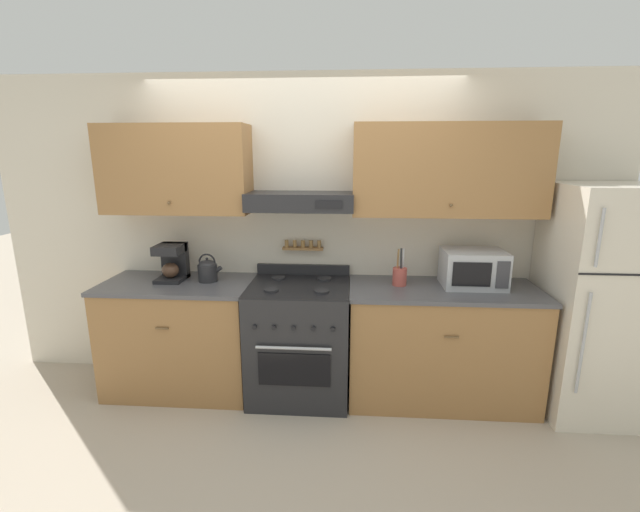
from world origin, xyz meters
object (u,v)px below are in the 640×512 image
object	(u,v)px
stove_range	(300,340)
coffee_maker	(172,261)
tea_kettle	(208,270)
refrigerator	(599,302)
utensil_crock	(400,276)
microwave	(473,268)

from	to	relation	value
stove_range	coffee_maker	distance (m)	1.21
tea_kettle	coffee_maker	bearing A→B (deg)	174.14
refrigerator	coffee_maker	world-z (taller)	refrigerator
tea_kettle	utensil_crock	world-z (taller)	utensil_crock
stove_range	microwave	xyz separation A→B (m)	(1.34, 0.09, 0.60)
stove_range	refrigerator	xyz separation A→B (m)	(2.24, -0.03, 0.39)
utensil_crock	microwave	bearing A→B (deg)	1.82
microwave	utensil_crock	bearing A→B (deg)	-178.18
stove_range	tea_kettle	size ratio (longest dim) A/B	4.46
refrigerator	microwave	xyz separation A→B (m)	(-0.90, 0.12, 0.21)
stove_range	tea_kettle	xyz separation A→B (m)	(-0.74, 0.07, 0.55)
tea_kettle	microwave	distance (m)	2.09
coffee_maker	utensil_crock	bearing A→B (deg)	-0.96
refrigerator	coffee_maker	bearing A→B (deg)	177.72
refrigerator	microwave	bearing A→B (deg)	172.53
tea_kettle	coffee_maker	xyz separation A→B (m)	(-0.30, 0.03, 0.06)
tea_kettle	coffee_maker	distance (m)	0.31
refrigerator	microwave	world-z (taller)	refrigerator
refrigerator	utensil_crock	distance (m)	1.47
microwave	utensil_crock	size ratio (longest dim) A/B	1.58
stove_range	utensil_crock	xyz separation A→B (m)	(0.78, 0.07, 0.53)
utensil_crock	refrigerator	bearing A→B (deg)	-3.93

